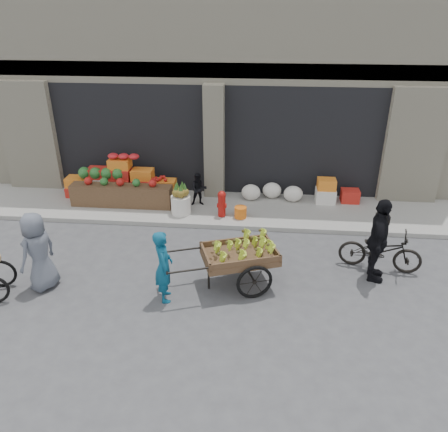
# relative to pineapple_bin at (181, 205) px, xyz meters

# --- Properties ---
(ground) EXTENTS (80.00, 80.00, 0.00)m
(ground) POSITION_rel_pineapple_bin_xyz_m (0.75, -3.60, -0.37)
(ground) COLOR #424244
(ground) RESTS_ON ground
(sidewalk) EXTENTS (18.00, 2.20, 0.12)m
(sidewalk) POSITION_rel_pineapple_bin_xyz_m (0.75, 0.50, -0.31)
(sidewalk) COLOR gray
(sidewalk) RESTS_ON ground
(building) EXTENTS (14.00, 6.45, 7.00)m
(building) POSITION_rel_pineapple_bin_xyz_m (0.75, 4.43, 3.00)
(building) COLOR beige
(building) RESTS_ON ground
(fruit_display) EXTENTS (3.10, 1.12, 1.24)m
(fruit_display) POSITION_rel_pineapple_bin_xyz_m (-1.73, 0.78, 0.30)
(fruit_display) COLOR red
(fruit_display) RESTS_ON sidewalk
(pineapple_bin) EXTENTS (0.52, 0.52, 0.50)m
(pineapple_bin) POSITION_rel_pineapple_bin_xyz_m (0.00, 0.00, 0.00)
(pineapple_bin) COLOR silver
(pineapple_bin) RESTS_ON sidewalk
(fire_hydrant) EXTENTS (0.22, 0.22, 0.71)m
(fire_hydrant) POSITION_rel_pineapple_bin_xyz_m (1.10, -0.05, 0.13)
(fire_hydrant) COLOR #A5140F
(fire_hydrant) RESTS_ON sidewalk
(orange_bucket) EXTENTS (0.32, 0.32, 0.30)m
(orange_bucket) POSITION_rel_pineapple_bin_xyz_m (1.60, -0.10, -0.10)
(orange_bucket) COLOR orange
(orange_bucket) RESTS_ON sidewalk
(right_bay_goods) EXTENTS (3.35, 0.60, 0.70)m
(right_bay_goods) POSITION_rel_pineapple_bin_xyz_m (3.36, 1.10, 0.04)
(right_bay_goods) COLOR silver
(right_bay_goods) RESTS_ON sidewalk
(seated_person) EXTENTS (0.51, 0.43, 0.93)m
(seated_person) POSITION_rel_pineapple_bin_xyz_m (0.40, 0.60, 0.21)
(seated_person) COLOR black
(seated_person) RESTS_ON sidewalk
(banana_cart) EXTENTS (2.64, 1.71, 1.03)m
(banana_cart) POSITION_rel_pineapple_bin_xyz_m (1.69, -2.97, 0.38)
(banana_cart) COLOR brown
(banana_cart) RESTS_ON ground
(vendor_woman) EXTENTS (0.48, 0.61, 1.47)m
(vendor_woman) POSITION_rel_pineapple_bin_xyz_m (0.34, -3.56, 0.37)
(vendor_woman) COLOR navy
(vendor_woman) RESTS_ON ground
(vendor_grey) EXTENTS (0.79, 0.94, 1.65)m
(vendor_grey) POSITION_rel_pineapple_bin_xyz_m (-2.19, -3.41, 0.45)
(vendor_grey) COLOR slate
(vendor_grey) RESTS_ON ground
(bicycle) EXTENTS (1.80, 0.93, 0.90)m
(bicycle) POSITION_rel_pineapple_bin_xyz_m (4.71, -2.08, 0.08)
(bicycle) COLOR black
(bicycle) RESTS_ON ground
(cyclist) EXTENTS (0.65, 1.12, 1.80)m
(cyclist) POSITION_rel_pineapple_bin_xyz_m (4.51, -2.48, 0.53)
(cyclist) COLOR black
(cyclist) RESTS_ON ground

